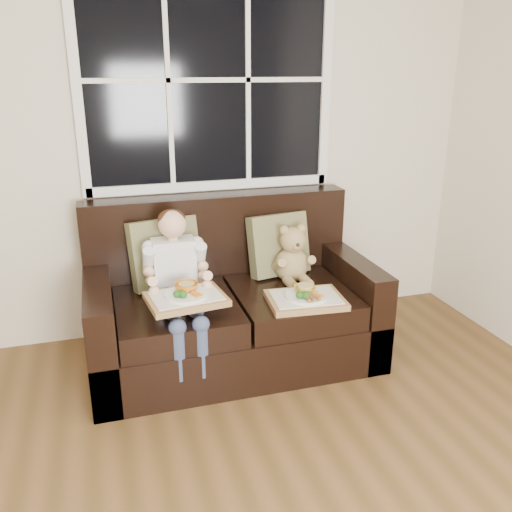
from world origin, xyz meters
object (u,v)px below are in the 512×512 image
object	(u,v)px
tray_right	(306,298)
child	(177,272)
tray_left	(186,297)
teddy_bear	(292,258)
loveseat	(230,309)

from	to	relation	value
tray_right	child	bearing A→B (deg)	166.65
child	tray_left	size ratio (longest dim) A/B	1.82
tray_left	tray_right	xyz separation A→B (m)	(0.68, 0.00, -0.10)
tray_left	tray_right	size ratio (longest dim) A/B	0.97
child	tray_right	world-z (taller)	child
teddy_bear	tray_left	bearing A→B (deg)	-153.88
child	teddy_bear	bearing A→B (deg)	9.62
child	tray_right	size ratio (longest dim) A/B	1.77
tray_left	tray_right	bearing A→B (deg)	-7.20
loveseat	child	bearing A→B (deg)	-160.81
teddy_bear	tray_left	size ratio (longest dim) A/B	0.86
loveseat	tray_left	xyz separation A→B (m)	(-0.32, -0.35, 0.27)
child	tray_left	bearing A→B (deg)	-87.24
child	teddy_bear	size ratio (longest dim) A/B	2.12
teddy_bear	tray_left	world-z (taller)	teddy_bear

